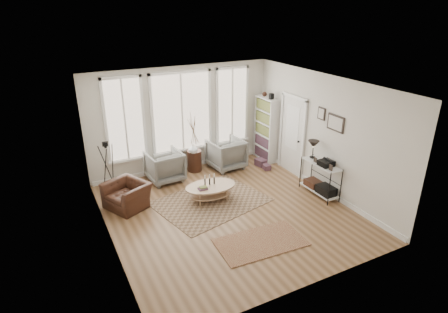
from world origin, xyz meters
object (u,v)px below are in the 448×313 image
coffee_table (210,189)px  low_shelf (320,176)px  armchair_left (165,166)px  armchair_right (226,154)px  side_table (194,144)px  accent_chair (127,195)px  bookcase (266,129)px

coffee_table → low_shelf: bearing=-20.9°
armchair_left → armchair_right: (1.83, -0.01, 0.02)m
armchair_left → side_table: bearing=-171.3°
side_table → armchair_left: bearing=-167.1°
coffee_table → accent_chair: accent_chair is taller
bookcase → side_table: (-2.23, 0.20, -0.14)m
armchair_left → low_shelf: bearing=137.1°
armchair_right → accent_chair: bearing=12.4°
bookcase → armchair_left: size_ratio=2.30×
armchair_left → coffee_table: bearing=107.4°
side_table → bookcase: bearing=-5.1°
bookcase → low_shelf: (-0.06, -2.52, -0.44)m
coffee_table → bookcase: bearing=31.3°
coffee_table → armchair_left: (-0.61, 1.54, 0.10)m
low_shelf → armchair_left: 4.00m
bookcase → low_shelf: bookcase is taller
low_shelf → bookcase: bearing=88.7°
armchair_right → low_shelf: bearing=112.8°
coffee_table → armchair_left: bearing=111.5°
low_shelf → side_table: size_ratio=0.77×
bookcase → accent_chair: (-4.42, -0.96, -0.65)m
bookcase → accent_chair: size_ratio=2.21×
low_shelf → accent_chair: size_ratio=1.40×
low_shelf → armchair_left: size_ratio=1.46×
low_shelf → accent_chair: (-4.36, 1.56, -0.21)m
low_shelf → coffee_table: 2.70m
low_shelf → accent_chair: bearing=160.3°
bookcase → armchair_right: (-1.35, -0.03, -0.53)m
low_shelf → armchair_right: size_ratio=1.40×
side_table → accent_chair: size_ratio=1.82×
bookcase → side_table: size_ratio=1.22×
bookcase → side_table: bookcase is taller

